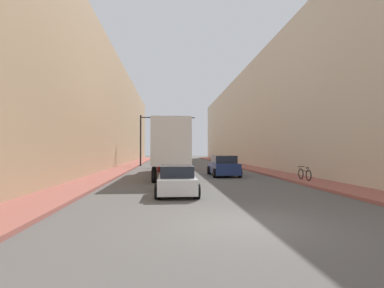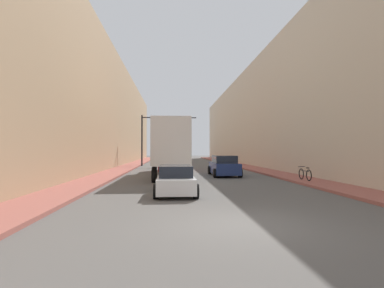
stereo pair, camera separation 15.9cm
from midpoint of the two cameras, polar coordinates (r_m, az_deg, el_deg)
ground_plane at (r=8.88m, az=9.44°, el=-14.89°), size 200.00×200.00×0.00m
sidewalk_right at (r=39.49m, az=9.28°, el=-4.05°), size 2.36×80.00×0.15m
sidewalk_left at (r=38.77m, az=-11.54°, el=-4.10°), size 2.36×80.00×0.15m
building_right at (r=40.85m, az=14.99°, el=5.24°), size 6.00×80.00×13.20m
building_left at (r=39.76m, az=-17.51°, el=5.71°), size 6.00×80.00×13.59m
semi_truck at (r=24.66m, az=-3.83°, el=-0.57°), size 2.50×13.24×4.18m
sedan_car at (r=14.49m, az=-2.81°, el=-6.88°), size 1.96×4.25×1.37m
suv_car at (r=24.45m, az=6.28°, el=-4.21°), size 2.15×4.65×1.65m
traffic_signal_gantry at (r=39.66m, az=-6.94°, el=2.56°), size 7.23×0.35×6.66m
parked_bicycle at (r=20.83m, az=20.93°, el=-5.40°), size 0.44×1.82×0.86m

